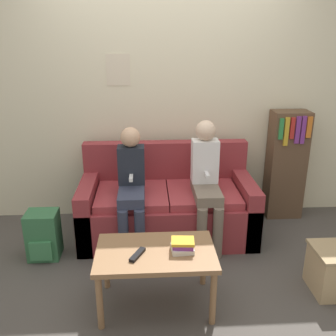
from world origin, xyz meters
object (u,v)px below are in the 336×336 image
at_px(coffee_table, 156,258).
at_px(person_left, 131,183).
at_px(backpack, 43,235).
at_px(person_right, 206,178).
at_px(tv_remote, 137,255).
at_px(couch, 167,206).
at_px(bookshelf, 286,165).

bearing_deg(coffee_table, person_left, 102.55).
bearing_deg(backpack, person_left, 12.88).
distance_m(person_right, backpack, 1.52).
xyz_separation_m(person_right, tv_remote, (-0.61, -0.92, -0.18)).
height_order(couch, person_right, person_right).
xyz_separation_m(bookshelf, backpack, (-2.36, -0.69, -0.36)).
xyz_separation_m(couch, backpack, (-1.10, -0.37, -0.08)).
distance_m(couch, backpack, 1.16).
bearing_deg(tv_remote, coffee_table, 52.55).
xyz_separation_m(tv_remote, backpack, (-0.84, 0.74, -0.25)).
relative_size(person_left, backpack, 2.56).
xyz_separation_m(coffee_table, backpack, (-0.96, 0.68, -0.18)).
xyz_separation_m(couch, person_right, (0.34, -0.18, 0.36)).
bearing_deg(bookshelf, backpack, -163.81).
bearing_deg(tv_remote, person_right, 83.77).
bearing_deg(backpack, person_right, 7.25).
height_order(coffee_table, backpack, coffee_table).
distance_m(person_right, tv_remote, 1.12).
distance_m(person_right, bookshelf, 1.05).
distance_m(person_left, bookshelf, 1.67).
distance_m(person_left, backpack, 0.89).
distance_m(coffee_table, person_left, 0.90).
height_order(coffee_table, tv_remote, tv_remote).
height_order(person_left, backpack, person_left).
xyz_separation_m(person_right, backpack, (-1.44, -0.18, -0.43)).
bearing_deg(tv_remote, person_left, 121.25).
bearing_deg(coffee_table, tv_remote, -154.55).
xyz_separation_m(person_left, tv_remote, (0.07, -0.91, -0.16)).
relative_size(tv_remote, backpack, 0.40).
height_order(couch, coffee_table, couch).
bearing_deg(couch, person_right, -28.13).
relative_size(person_left, bookshelf, 0.96).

